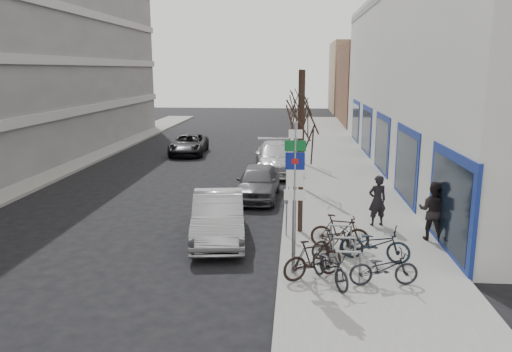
% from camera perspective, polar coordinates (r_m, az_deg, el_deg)
% --- Properties ---
extents(ground, '(120.00, 120.00, 0.00)m').
position_cam_1_polar(ground, '(14.02, -5.77, -11.10)').
color(ground, black).
rests_on(ground, ground).
extents(sidewalk_east, '(5.00, 70.00, 0.15)m').
position_cam_1_polar(sidewalk_east, '(23.41, 9.59, -1.50)').
color(sidewalk_east, slate).
rests_on(sidewalk_east, ground).
extents(sidewalk_west, '(3.00, 70.00, 0.15)m').
position_cam_1_polar(sidewalk_west, '(26.89, -25.45, -0.75)').
color(sidewalk_west, slate).
rests_on(sidewalk_west, ground).
extents(brick_building_far, '(12.00, 14.00, 8.00)m').
position_cam_1_polar(brick_building_far, '(53.75, 16.19, 10.02)').
color(brick_building_far, brown).
rests_on(brick_building_far, ground).
extents(tan_building_far, '(13.00, 12.00, 9.00)m').
position_cam_1_polar(tan_building_far, '(68.58, 14.14, 10.90)').
color(tan_building_far, '#937A5B').
rests_on(tan_building_far, ground).
extents(highway_sign_pole, '(0.55, 0.10, 4.20)m').
position_cam_1_polar(highway_sign_pole, '(13.02, 4.44, -1.49)').
color(highway_sign_pole, gray).
rests_on(highway_sign_pole, ground).
extents(bike_rack, '(0.66, 2.26, 0.83)m').
position_cam_1_polar(bike_rack, '(14.20, 10.04, -8.07)').
color(bike_rack, gray).
rests_on(bike_rack, sidewalk_east).
extents(tree_near, '(1.80, 1.80, 5.50)m').
position_cam_1_polar(tree_near, '(16.23, 5.29, 7.08)').
color(tree_near, black).
rests_on(tree_near, ground).
extents(tree_mid, '(1.80, 1.80, 5.50)m').
position_cam_1_polar(tree_mid, '(22.71, 5.11, 8.50)').
color(tree_mid, black).
rests_on(tree_mid, ground).
extents(tree_far, '(1.80, 1.80, 5.50)m').
position_cam_1_polar(tree_far, '(29.20, 5.01, 9.30)').
color(tree_far, black).
rests_on(tree_far, ground).
extents(meter_front, '(0.10, 0.08, 1.27)m').
position_cam_1_polar(meter_front, '(16.33, 3.51, -4.26)').
color(meter_front, gray).
rests_on(meter_front, sidewalk_east).
extents(meter_mid, '(0.10, 0.08, 1.27)m').
position_cam_1_polar(meter_mid, '(21.66, 3.80, -0.17)').
color(meter_mid, gray).
rests_on(meter_mid, sidewalk_east).
extents(meter_back, '(0.10, 0.08, 1.27)m').
position_cam_1_polar(meter_back, '(27.06, 3.97, 2.30)').
color(meter_back, gray).
rests_on(meter_back, sidewalk_east).
extents(bike_near_left, '(1.27, 1.83, 1.09)m').
position_cam_1_polar(bike_near_left, '(12.99, 8.48, -9.81)').
color(bike_near_left, black).
rests_on(bike_near_left, sidewalk_east).
extents(bike_near_right, '(1.82, 1.36, 1.09)m').
position_cam_1_polar(bike_near_right, '(13.23, 6.56, -9.33)').
color(bike_near_right, black).
rests_on(bike_near_right, sidewalk_east).
extents(bike_mid_curb, '(2.05, 1.13, 1.20)m').
position_cam_1_polar(bike_mid_curb, '(14.65, 13.49, -7.22)').
color(bike_mid_curb, black).
rests_on(bike_mid_curb, sidewalk_east).
extents(bike_mid_inner, '(1.54, 1.04, 0.91)m').
position_cam_1_polar(bike_mid_inner, '(14.72, 8.96, -7.53)').
color(bike_mid_inner, black).
rests_on(bike_mid_inner, sidewalk_east).
extents(bike_far_curb, '(1.81, 0.74, 1.07)m').
position_cam_1_polar(bike_far_curb, '(13.14, 14.41, -9.83)').
color(bike_far_curb, black).
rests_on(bike_far_curb, sidewalk_east).
extents(bike_far_inner, '(1.87, 0.86, 1.09)m').
position_cam_1_polar(bike_far_inner, '(15.41, 9.56, -6.27)').
color(bike_far_inner, black).
rests_on(bike_far_inner, sidewalk_east).
extents(parked_car_front, '(2.25, 4.85, 1.54)m').
position_cam_1_polar(parked_car_front, '(16.46, -4.35, -4.67)').
color(parked_car_front, '#97979B').
rests_on(parked_car_front, ground).
extents(parked_car_mid, '(1.87, 4.35, 1.46)m').
position_cam_1_polar(parked_car_mid, '(21.60, 0.23, -0.68)').
color(parked_car_mid, '#48484D').
rests_on(parked_car_mid, ground).
extents(parked_car_back, '(2.83, 5.73, 1.60)m').
position_cam_1_polar(parked_car_back, '(27.21, 2.39, 2.12)').
color(parked_car_back, '#B5B5BA').
rests_on(parked_car_back, ground).
extents(lane_car, '(2.47, 4.88, 1.32)m').
position_cam_1_polar(lane_car, '(33.26, -7.69, 3.61)').
color(lane_car, black).
rests_on(lane_car, ground).
extents(pedestrian_near, '(0.75, 0.59, 1.80)m').
position_cam_1_polar(pedestrian_near, '(17.84, 13.70, -2.74)').
color(pedestrian_near, black).
rests_on(pedestrian_near, sidewalk_east).
extents(pedestrian_far, '(0.86, 0.77, 1.94)m').
position_cam_1_polar(pedestrian_far, '(16.85, 19.57, -3.72)').
color(pedestrian_far, black).
rests_on(pedestrian_far, sidewalk_east).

